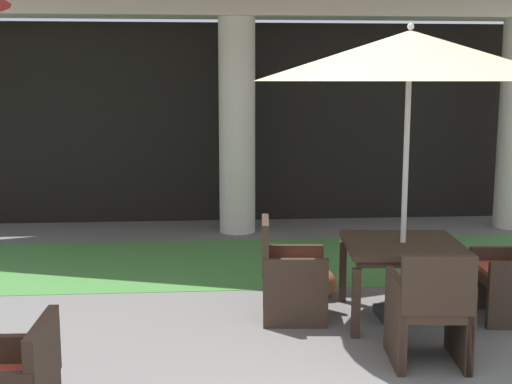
# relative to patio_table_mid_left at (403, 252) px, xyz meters

# --- Properties ---
(lawn_strip) EXTENTS (11.13, 2.25, 0.01)m
(lawn_strip) POSITION_rel_patio_table_mid_left_xyz_m (-1.31, 2.06, -0.62)
(lawn_strip) COLOR #47843D
(lawn_strip) RESTS_ON ground
(patio_table_mid_left) EXTENTS (1.11, 1.11, 0.71)m
(patio_table_mid_left) POSITION_rel_patio_table_mid_left_xyz_m (0.00, 0.00, 0.00)
(patio_table_mid_left) COLOR #38281E
(patio_table_mid_left) RESTS_ON ground
(patio_umbrella_mid_left) EXTENTS (2.71, 2.71, 2.64)m
(patio_umbrella_mid_left) POSITION_rel_patio_table_mid_left_xyz_m (-0.00, -0.00, 1.72)
(patio_umbrella_mid_left) COLOR #2D2D2D
(patio_umbrella_mid_left) RESTS_ON ground
(patio_chair_mid_left_west) EXTENTS (0.62, 0.61, 0.92)m
(patio_chair_mid_left_west) POSITION_rel_patio_table_mid_left_xyz_m (-1.01, 0.08, -0.22)
(patio_chair_mid_left_west) COLOR #38281E
(patio_chair_mid_left_west) RESTS_ON ground
(patio_chair_mid_left_south) EXTENTS (0.60, 0.63, 0.91)m
(patio_chair_mid_left_south) POSITION_rel_patio_table_mid_left_xyz_m (-0.08, -1.01, -0.20)
(patio_chair_mid_left_south) COLOR #38281E
(patio_chair_mid_left_south) RESTS_ON ground
(terracotta_urn) EXTENTS (0.34, 0.34, 0.37)m
(terracotta_urn) POSITION_rel_patio_table_mid_left_xyz_m (-0.63, 0.68, -0.48)
(terracotta_urn) COLOR #9E5633
(terracotta_urn) RESTS_ON ground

